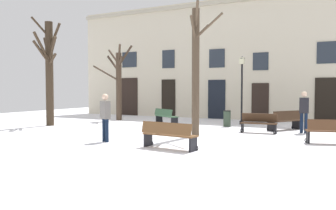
{
  "coord_description": "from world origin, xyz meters",
  "views": [
    {
      "loc": [
        7.79,
        -13.41,
        1.92
      ],
      "look_at": [
        0.0,
        1.61,
        1.16
      ],
      "focal_mm": 36.65,
      "sensor_mm": 36.0,
      "label": 1
    }
  ],
  "objects_px": {
    "streetlamp": "(242,83)",
    "litter_bin": "(227,118)",
    "tree_foreground": "(118,80)",
    "bench_far_corner": "(166,116)",
    "bench_facing_shops": "(285,120)",
    "person_near_bench": "(304,110)",
    "bench_by_litter_bin": "(329,131)",
    "bench_back_to_back_left": "(169,135)",
    "tree_left_of_center": "(49,69)",
    "tree_near_facade": "(196,68)",
    "person_by_shop_door": "(105,115)",
    "bench_near_lamp": "(259,123)"
  },
  "relations": [
    {
      "from": "tree_foreground",
      "to": "person_near_bench",
      "type": "height_order",
      "value": "tree_foreground"
    },
    {
      "from": "tree_left_of_center",
      "to": "litter_bin",
      "type": "xyz_separation_m",
      "value": [
        8.53,
        3.9,
        -2.57
      ]
    },
    {
      "from": "litter_bin",
      "to": "bench_facing_shops",
      "type": "bearing_deg",
      "value": -5.8
    },
    {
      "from": "bench_far_corner",
      "to": "person_near_bench",
      "type": "bearing_deg",
      "value": -154.63
    },
    {
      "from": "bench_back_to_back_left",
      "to": "tree_foreground",
      "type": "bearing_deg",
      "value": -39.09
    },
    {
      "from": "bench_far_corner",
      "to": "person_by_shop_door",
      "type": "bearing_deg",
      "value": 129.46
    },
    {
      "from": "litter_bin",
      "to": "bench_by_litter_bin",
      "type": "distance_m",
      "value": 6.28
    },
    {
      "from": "bench_facing_shops",
      "to": "tree_near_facade",
      "type": "bearing_deg",
      "value": -3.41
    },
    {
      "from": "bench_near_lamp",
      "to": "person_near_bench",
      "type": "relative_size",
      "value": 0.87
    },
    {
      "from": "tree_near_facade",
      "to": "streetlamp",
      "type": "height_order",
      "value": "tree_near_facade"
    },
    {
      "from": "tree_near_facade",
      "to": "bench_far_corner",
      "type": "relative_size",
      "value": 3.0
    },
    {
      "from": "bench_facing_shops",
      "to": "bench_far_corner",
      "type": "distance_m",
      "value": 6.32
    },
    {
      "from": "bench_far_corner",
      "to": "person_near_bench",
      "type": "height_order",
      "value": "person_near_bench"
    },
    {
      "from": "tree_near_facade",
      "to": "bench_facing_shops",
      "type": "distance_m",
      "value": 5.39
    },
    {
      "from": "bench_facing_shops",
      "to": "person_by_shop_door",
      "type": "bearing_deg",
      "value": -4.2
    },
    {
      "from": "person_by_shop_door",
      "to": "bench_near_lamp",
      "type": "bearing_deg",
      "value": -109.06
    },
    {
      "from": "person_near_bench",
      "to": "bench_by_litter_bin",
      "type": "bearing_deg",
      "value": 102.03
    },
    {
      "from": "person_by_shop_door",
      "to": "bench_by_litter_bin",
      "type": "bearing_deg",
      "value": -135.09
    },
    {
      "from": "tree_left_of_center",
      "to": "bench_by_litter_bin",
      "type": "relative_size",
      "value": 3.57
    },
    {
      "from": "tree_left_of_center",
      "to": "streetlamp",
      "type": "bearing_deg",
      "value": 30.88
    },
    {
      "from": "tree_near_facade",
      "to": "tree_left_of_center",
      "type": "bearing_deg",
      "value": 178.11
    },
    {
      "from": "bench_back_to_back_left",
      "to": "person_by_shop_door",
      "type": "relative_size",
      "value": 1.1
    },
    {
      "from": "tree_left_of_center",
      "to": "bench_back_to_back_left",
      "type": "height_order",
      "value": "tree_left_of_center"
    },
    {
      "from": "tree_near_facade",
      "to": "person_near_bench",
      "type": "height_order",
      "value": "tree_near_facade"
    },
    {
      "from": "streetlamp",
      "to": "litter_bin",
      "type": "height_order",
      "value": "streetlamp"
    },
    {
      "from": "person_by_shop_door",
      "to": "person_near_bench",
      "type": "bearing_deg",
      "value": -114.74
    },
    {
      "from": "bench_facing_shops",
      "to": "bench_by_litter_bin",
      "type": "relative_size",
      "value": 1.11
    },
    {
      "from": "bench_back_to_back_left",
      "to": "person_near_bench",
      "type": "distance_m",
      "value": 7.21
    },
    {
      "from": "bench_near_lamp",
      "to": "person_near_bench",
      "type": "distance_m",
      "value": 2.03
    },
    {
      "from": "tree_foreground",
      "to": "bench_far_corner",
      "type": "bearing_deg",
      "value": -12.9
    },
    {
      "from": "streetlamp",
      "to": "bench_back_to_back_left",
      "type": "height_order",
      "value": "streetlamp"
    },
    {
      "from": "streetlamp",
      "to": "litter_bin",
      "type": "xyz_separation_m",
      "value": [
        -0.38,
        -1.42,
        -1.87
      ]
    },
    {
      "from": "bench_facing_shops",
      "to": "person_by_shop_door",
      "type": "relative_size",
      "value": 1.0
    },
    {
      "from": "person_near_bench",
      "to": "bench_far_corner",
      "type": "bearing_deg",
      "value": -15.08
    },
    {
      "from": "tree_near_facade",
      "to": "bench_back_to_back_left",
      "type": "height_order",
      "value": "tree_near_facade"
    },
    {
      "from": "person_near_bench",
      "to": "litter_bin",
      "type": "bearing_deg",
      "value": -25.44
    },
    {
      "from": "tree_foreground",
      "to": "tree_left_of_center",
      "type": "bearing_deg",
      "value": -106.96
    },
    {
      "from": "bench_far_corner",
      "to": "bench_facing_shops",
      "type": "bearing_deg",
      "value": -148.37
    },
    {
      "from": "litter_bin",
      "to": "bench_back_to_back_left",
      "type": "distance_m",
      "value": 7.4
    },
    {
      "from": "litter_bin",
      "to": "person_by_shop_door",
      "type": "distance_m",
      "value": 7.51
    },
    {
      "from": "tree_foreground",
      "to": "bench_far_corner",
      "type": "distance_m",
      "value": 4.4
    },
    {
      "from": "litter_bin",
      "to": "bench_back_to_back_left",
      "type": "xyz_separation_m",
      "value": [
        0.39,
        -7.39,
        0.04
      ]
    },
    {
      "from": "bench_facing_shops",
      "to": "bench_near_lamp",
      "type": "relative_size",
      "value": 1.1
    },
    {
      "from": "tree_left_of_center",
      "to": "bench_facing_shops",
      "type": "bearing_deg",
      "value": 17.47
    },
    {
      "from": "streetlamp",
      "to": "bench_by_litter_bin",
      "type": "relative_size",
      "value": 2.36
    },
    {
      "from": "tree_left_of_center",
      "to": "tree_foreground",
      "type": "bearing_deg",
      "value": 73.04
    },
    {
      "from": "bench_by_litter_bin",
      "to": "person_near_bench",
      "type": "relative_size",
      "value": 0.86
    },
    {
      "from": "bench_facing_shops",
      "to": "person_by_shop_door",
      "type": "xyz_separation_m",
      "value": [
        -5.28,
        -6.81,
        0.52
      ]
    },
    {
      "from": "tree_foreground",
      "to": "bench_back_to_back_left",
      "type": "relative_size",
      "value": 2.41
    },
    {
      "from": "tree_foreground",
      "to": "litter_bin",
      "type": "relative_size",
      "value": 5.63
    }
  ]
}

